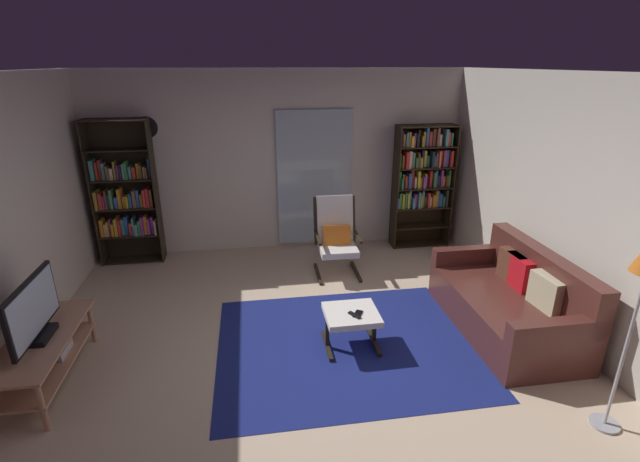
{
  "coord_description": "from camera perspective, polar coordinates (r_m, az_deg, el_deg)",
  "views": [
    {
      "loc": [
        -0.44,
        -3.63,
        2.68
      ],
      "look_at": [
        0.3,
        1.09,
        0.88
      ],
      "focal_mm": 25.36,
      "sensor_mm": 36.0,
      "label": 1
    }
  ],
  "objects": [
    {
      "name": "ground_plane",
      "position": [
        4.53,
        -1.68,
        -15.67
      ],
      "size": [
        7.02,
        7.02,
        0.0
      ],
      "primitive_type": "plane",
      "color": "beige"
    },
    {
      "name": "wall_back",
      "position": [
        6.69,
        -4.99,
        8.62
      ],
      "size": [
        5.6,
        0.06,
        2.6
      ],
      "primitive_type": "cube",
      "color": "beige",
      "rests_on": "ground"
    },
    {
      "name": "wall_right",
      "position": [
        4.99,
        30.61,
        1.6
      ],
      "size": [
        0.06,
        6.0,
        2.6
      ],
      "primitive_type": "cube",
      "color": "beige",
      "rests_on": "ground"
    },
    {
      "name": "glass_door_panel",
      "position": [
        6.73,
        -0.69,
        6.59
      ],
      "size": [
        1.1,
        0.01,
        2.0
      ],
      "primitive_type": "cube",
      "color": "silver"
    },
    {
      "name": "area_rug",
      "position": [
        4.7,
        3.23,
        -14.11
      ],
      "size": [
        2.54,
        2.1,
        0.01
      ],
      "primitive_type": "cube",
      "color": "navy",
      "rests_on": "ground"
    },
    {
      "name": "tv_stand",
      "position": [
        4.74,
        -31.45,
        -12.87
      ],
      "size": [
        0.51,
        1.3,
        0.46
      ],
      "color": "tan",
      "rests_on": "ground"
    },
    {
      "name": "television",
      "position": [
        4.53,
        -32.44,
        -8.64
      ],
      "size": [
        0.2,
        0.87,
        0.54
      ],
      "color": "black",
      "rests_on": "tv_stand"
    },
    {
      "name": "bookshelf_near_tv",
      "position": [
        6.76,
        -23.32,
        3.95
      ],
      "size": [
        0.83,
        0.3,
        1.99
      ],
      "color": "black",
      "rests_on": "ground"
    },
    {
      "name": "bookshelf_near_sofa",
      "position": [
        6.92,
        12.75,
        6.64
      ],
      "size": [
        0.87,
        0.3,
        1.83
      ],
      "color": "black",
      "rests_on": "ground"
    },
    {
      "name": "leather_sofa",
      "position": [
        5.2,
        22.93,
        -8.27
      ],
      "size": [
        0.92,
        1.79,
        0.87
      ],
      "color": "#4F2620",
      "rests_on": "ground"
    },
    {
      "name": "lounge_armchair",
      "position": [
        5.99,
        2.06,
        -0.39
      ],
      "size": [
        0.57,
        0.66,
        1.02
      ],
      "color": "black",
      "rests_on": "ground"
    },
    {
      "name": "ottoman",
      "position": [
        4.53,
        3.97,
        -10.88
      ],
      "size": [
        0.52,
        0.48,
        0.39
      ],
      "color": "white",
      "rests_on": "ground"
    },
    {
      "name": "tv_remote",
      "position": [
        4.42,
        4.37,
        -10.54
      ],
      "size": [
        0.11,
        0.14,
        0.02
      ],
      "primitive_type": "cube",
      "rotation": [
        0.0,
        0.0,
        0.57
      ],
      "color": "black",
      "rests_on": "ottoman"
    },
    {
      "name": "cell_phone",
      "position": [
        4.45,
        4.82,
        -10.39
      ],
      "size": [
        0.13,
        0.16,
        0.01
      ],
      "primitive_type": "cube",
      "rotation": [
        0.0,
        0.0,
        -0.52
      ],
      "color": "black",
      "rests_on": "ottoman"
    },
    {
      "name": "wall_clock",
      "position": [
        6.64,
        -21.03,
        12.11
      ],
      "size": [
        0.29,
        0.03,
        0.29
      ],
      "color": "silver"
    }
  ]
}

